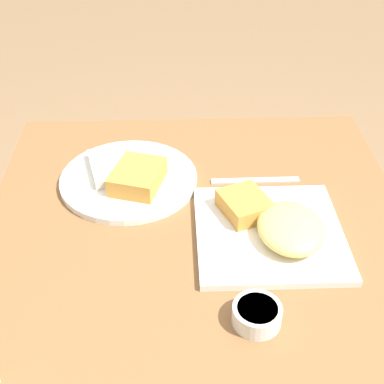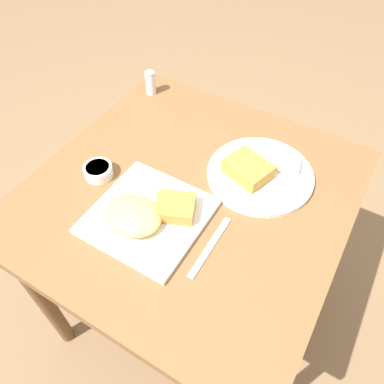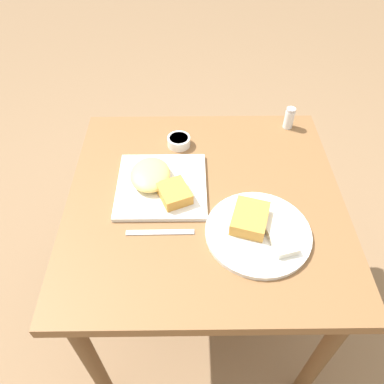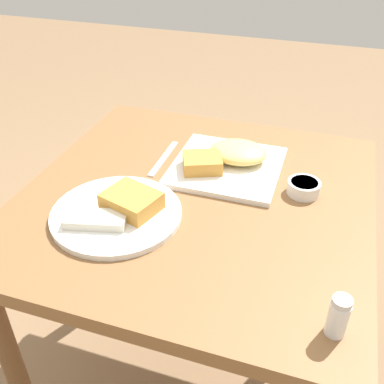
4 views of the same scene
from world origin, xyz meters
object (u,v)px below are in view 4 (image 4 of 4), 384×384
Objects in this scene: sauce_ramekin at (304,187)px; butter_knife at (164,158)px; plate_oval_far at (118,211)px; plate_square_near at (228,161)px; salt_shaker at (338,318)px.

sauce_ramekin reaches higher than butter_knife.
plate_oval_far is at bearing 30.35° from sauce_ramekin.
salt_shaker is (-0.30, 0.46, 0.01)m from plate_square_near.
plate_oval_far is 3.68× the size of salt_shaker.
plate_square_near is at bearing 93.02° from butter_knife.
butter_knife is (-0.00, -0.27, -0.01)m from plate_oval_far.
plate_oval_far is at bearing -0.91° from butter_knife.
plate_oval_far is at bearing -19.86° from salt_shaker.
plate_square_near is at bearing -56.52° from salt_shaker.
sauce_ramekin is at bearing -149.65° from plate_oval_far.
plate_oval_far is 0.51m from salt_shaker.
salt_shaker is at bearing 123.48° from plate_square_near.
plate_oval_far is 3.73× the size of sauce_ramekin.
salt_shaker is at bearing 160.14° from plate_oval_far.
plate_square_near is 0.18m from butter_knife.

